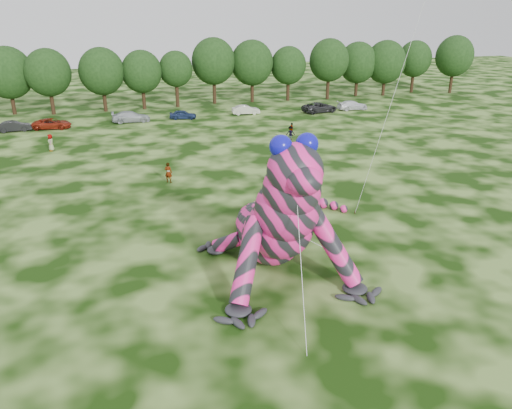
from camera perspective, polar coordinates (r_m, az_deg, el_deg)
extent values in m
plane|color=#16330A|center=(29.21, 6.59, -8.71)|extent=(240.00, 240.00, 0.00)
cylinder|color=silver|center=(35.65, 15.31, 11.49)|extent=(0.02, 0.02, 18.29)
cylinder|color=#382314|center=(38.86, 11.24, -0.88)|extent=(0.08, 0.08, 0.24)
imported|color=black|center=(71.40, -25.93, 8.04)|extent=(4.22, 1.83, 1.35)
imported|color=maroon|center=(71.07, -22.29, 8.54)|extent=(5.12, 2.98, 1.34)
imported|color=#A8AEB2|center=(72.02, -14.11, 9.70)|extent=(5.25, 2.29, 1.50)
imported|color=navy|center=(72.74, -8.36, 10.14)|extent=(3.99, 2.22, 1.28)
imported|color=beige|center=(75.32, -1.17, 10.77)|extent=(4.23, 1.84, 1.35)
imported|color=#2B2B2D|center=(77.43, 7.30, 10.96)|extent=(5.77, 3.31, 1.52)
imported|color=white|center=(80.23, 10.97, 11.07)|extent=(4.84, 1.98, 1.40)
imported|color=gray|center=(45.50, -9.99, 3.62)|extent=(0.81, 0.73, 1.87)
imported|color=gray|center=(59.65, -22.41, 6.56)|extent=(0.63, 0.93, 1.86)
imported|color=gray|center=(43.91, 2.72, 3.19)|extent=(1.09, 1.70, 1.75)
imported|color=gray|center=(60.14, 3.96, 8.14)|extent=(1.21, 0.89, 1.67)
imported|color=gray|center=(62.32, 4.09, 8.58)|extent=(0.90, 0.98, 1.60)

